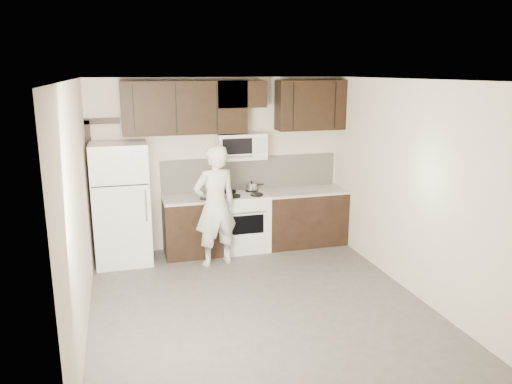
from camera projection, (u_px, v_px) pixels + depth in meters
name	position (u px, v px, depth m)	size (l,w,h in m)	color
floor	(258.00, 304.00, 6.15)	(4.50, 4.50, 0.00)	#504E4B
back_wall	(220.00, 164.00, 7.94)	(4.00, 4.00, 0.00)	beige
ceiling	(258.00, 80.00, 5.51)	(4.50, 4.50, 0.00)	white
counter_run	(261.00, 220.00, 8.02)	(2.95, 0.64, 0.91)	black
stove	(243.00, 221.00, 7.94)	(0.76, 0.66, 0.94)	white
backsplash	(250.00, 173.00, 8.10)	(2.90, 0.02, 0.54)	beige
upper_cabinets	(234.00, 105.00, 7.61)	(3.48, 0.35, 0.78)	black
microwave	(241.00, 146.00, 7.76)	(0.76, 0.42, 0.40)	white
refrigerator	(122.00, 204.00, 7.30)	(0.80, 0.76, 1.80)	white
door_trim	(94.00, 177.00, 7.42)	(0.50, 0.08, 2.12)	black
saucepan	(252.00, 187.00, 8.00)	(0.30, 0.18, 0.17)	silver
baking_tray	(213.00, 197.00, 7.59)	(0.37, 0.27, 0.02)	black
pizza	(213.00, 196.00, 7.59)	(0.25, 0.25, 0.02)	#CBAE88
person	(215.00, 206.00, 7.20)	(0.65, 0.43, 1.79)	white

